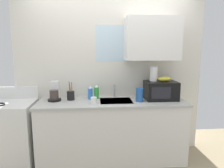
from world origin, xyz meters
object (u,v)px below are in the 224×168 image
stove_range (14,133)px  dish_soap_bottle_green (97,92)px  coffee_maker (55,93)px  dish_soap_bottle_blue (90,93)px  paper_towel_roll (154,74)px  cereal_canister (140,95)px  mug_white (94,101)px  utensil_crock (71,95)px  banana_bunch (164,79)px  microwave (161,90)px

stove_range → dish_soap_bottle_green: (1.19, 0.18, 0.54)m
coffee_maker → dish_soap_bottle_blue: 0.52m
paper_towel_roll → cereal_canister: bearing=-148.0°
stove_range → mug_white: bearing=-7.1°
stove_range → utensil_crock: bearing=8.2°
dish_soap_bottle_green → cereal_canister: bearing=-20.8°
banana_bunch → dish_soap_bottle_green: banana_bunch is taller
dish_soap_bottle_green → microwave: bearing=-8.0°
paper_towel_roll → utensil_crock: 1.27m
stove_range → dish_soap_bottle_blue: bearing=7.4°
stove_range → microwave: 2.22m
paper_towel_roll → utensil_crock: size_ratio=0.80×
microwave → banana_bunch: 0.18m
dish_soap_bottle_blue → coffee_maker: bearing=-175.8°
banana_bunch → dish_soap_bottle_blue: 1.12m
paper_towel_roll → cereal_canister: (-0.24, -0.15, -0.28)m
banana_bunch → cereal_canister: size_ratio=1.02×
dish_soap_bottle_green → utensil_crock: (-0.38, -0.06, -0.03)m
utensil_crock → dish_soap_bottle_green: bearing=9.3°
stove_range → banana_bunch: banana_bunch is taller
utensil_crock → cereal_canister: bearing=-9.7°
mug_white → utensil_crock: size_ratio=0.35×
coffee_maker → mug_white: bearing=-23.6°
cereal_canister → utensil_crock: bearing=170.3°
dish_soap_bottle_green → mug_white: 0.33m
utensil_crock → microwave: bearing=-3.1°
stove_range → dish_soap_bottle_blue: (1.10, 0.14, 0.54)m
microwave → dish_soap_bottle_blue: (-1.04, 0.10, -0.04)m
coffee_maker → banana_bunch: bearing=-2.1°
dish_soap_bottle_blue → cereal_canister: bearing=-15.6°
microwave → mug_white: (-0.99, -0.19, -0.09)m
coffee_maker → mug_white: 0.62m
mug_white → stove_range: bearing=172.9°
coffee_maker → dish_soap_bottle_green: 0.61m
coffee_maker → paper_towel_roll: bearing=-0.3°
coffee_maker → cereal_canister: (1.22, -0.16, -0.01)m
coffee_maker → mug_white: (0.57, -0.25, -0.06)m
stove_range → microwave: bearing=1.2°
paper_towel_roll → dish_soap_bottle_blue: size_ratio=1.10×
dish_soap_bottle_green → utensil_crock: 0.39m
dish_soap_bottle_green → paper_towel_roll: bearing=-5.5°
paper_towel_roll → cereal_canister: 0.40m
paper_towel_roll → dish_soap_bottle_green: (-0.85, 0.08, -0.28)m
stove_range → paper_towel_roll: 2.20m
paper_towel_roll → coffee_maker: (-1.46, 0.01, -0.28)m
stove_range → dish_soap_bottle_blue: size_ratio=5.38×
dish_soap_bottle_blue → mug_white: dish_soap_bottle_blue is taller
banana_bunch → cereal_canister: bearing=-165.6°
coffee_maker → dish_soap_bottle_green: bearing=6.9°
coffee_maker → utensil_crock: (0.23, 0.01, -0.03)m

